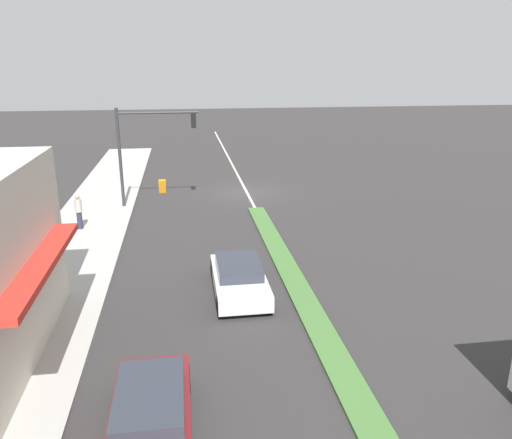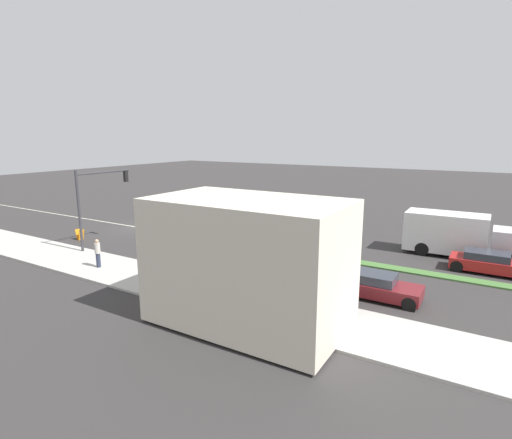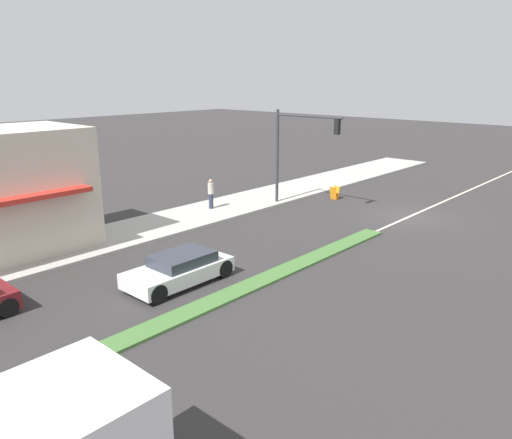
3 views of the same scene
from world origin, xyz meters
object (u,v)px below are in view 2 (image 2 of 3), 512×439
pedestrian (98,253)px  van_white (272,251)px  traffic_signal_main (96,195)px  warning_aframe_sign (80,235)px  sedan_maroon (373,285)px  delivery_truck (460,235)px  hatchback_red (489,263)px

pedestrian → van_white: 10.83m
traffic_signal_main → warning_aframe_sign: 4.79m
sedan_maroon → delivery_truck: bearing=162.9°
pedestrian → sedan_maroon: pedestrian is taller
warning_aframe_sign → hatchback_red: 28.64m
delivery_truck → van_white: 12.68m
traffic_signal_main → warning_aframe_sign: bearing=-102.1°
traffic_signal_main → sedan_maroon: traffic_signal_main is taller
pedestrian → traffic_signal_main: bearing=-128.7°
warning_aframe_sign → sedan_maroon: sedan_maroon is taller
traffic_signal_main → warning_aframe_sign: size_ratio=6.69×
sedan_maroon → traffic_signal_main: bearing=-86.7°
hatchback_red → warning_aframe_sign: bearing=-74.5°
delivery_truck → van_white: bearing=-55.3°
hatchback_red → pedestrian: bearing=-60.7°
pedestrian → warning_aframe_sign: (-3.85, -7.17, -0.62)m
delivery_truck → van_white: (7.20, -10.40, -0.89)m
hatchback_red → van_white: size_ratio=1.05×
warning_aframe_sign → van_white: size_ratio=0.20×
pedestrian → sedan_maroon: size_ratio=0.38×
traffic_signal_main → pedestrian: traffic_signal_main is taller
pedestrian → warning_aframe_sign: pedestrian is taller
traffic_signal_main → van_white: 13.17m
delivery_truck → warning_aframe_sign: bearing=-67.9°
warning_aframe_sign → delivery_truck: bearing=112.1°
warning_aframe_sign → pedestrian: bearing=61.8°
warning_aframe_sign → delivery_truck: delivery_truck is taller
delivery_truck → hatchback_red: (2.80, 1.85, -0.84)m
sedan_maroon → pedestrian: bearing=-74.6°
hatchback_red → sedan_maroon: 8.73m
sedan_maroon → van_white: sedan_maroon is taller
pedestrian → hatchback_red: size_ratio=0.40×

